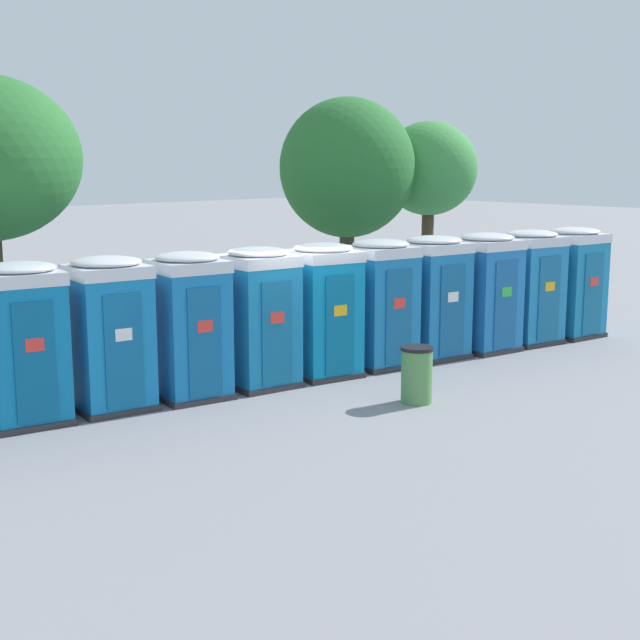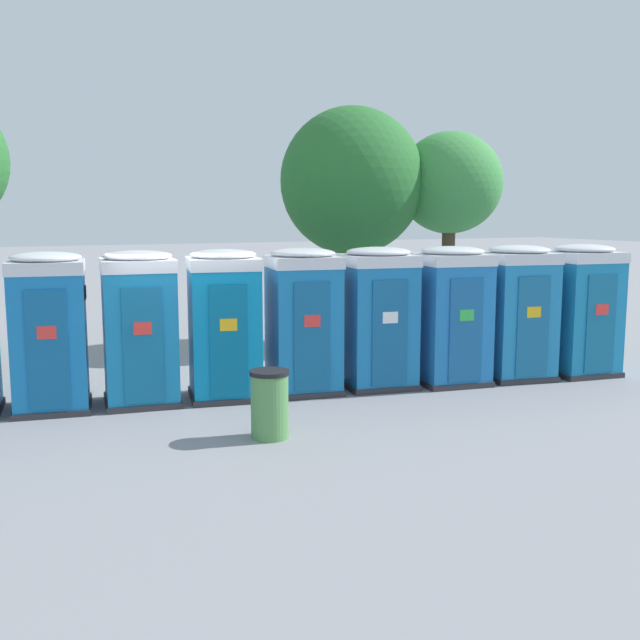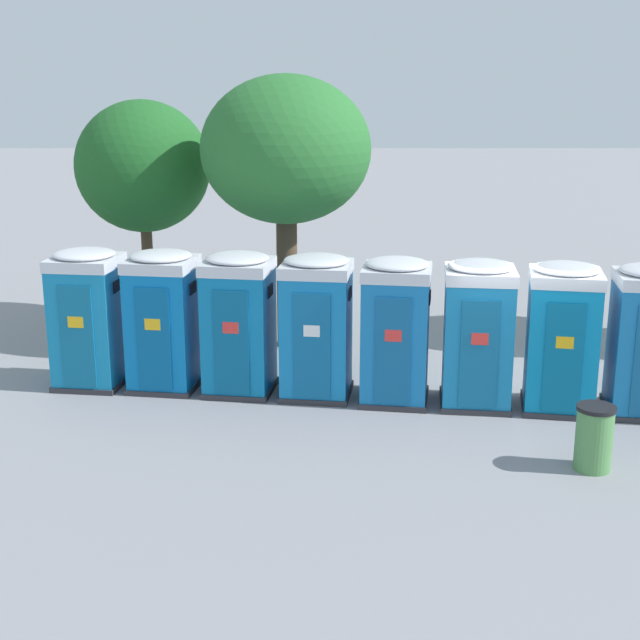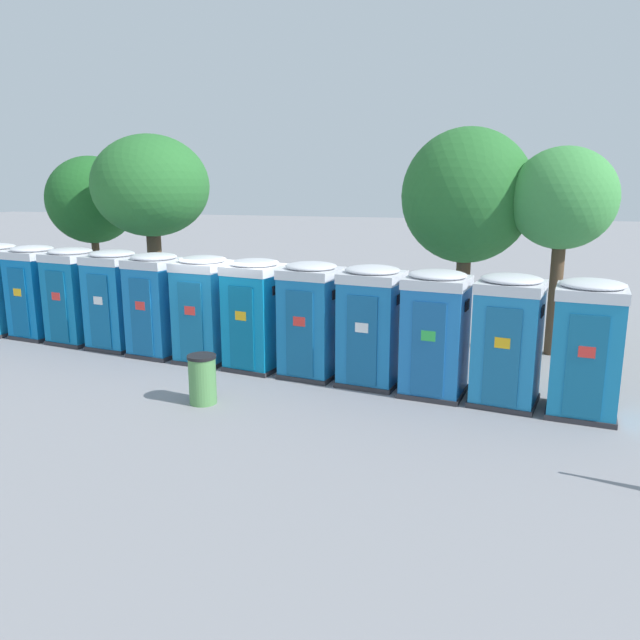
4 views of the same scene
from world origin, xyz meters
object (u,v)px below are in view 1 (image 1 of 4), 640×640
at_px(portapotty_5, 259,317).
at_px(portapotty_6, 323,310).
at_px(portapotty_2, 24,343).
at_px(street_tree_2, 429,170).
at_px(portapotty_11, 573,282).
at_px(portapotty_10, 530,286).
at_px(portapotty_7, 380,303).
at_px(portapotty_8, 433,297).
at_px(portapotty_3, 110,333).
at_px(trash_can, 417,374).
at_px(street_tree_0, 347,169).
at_px(portapotty_4, 189,325).
at_px(portapotty_9, 486,292).

relative_size(portapotty_5, portapotty_6, 1.00).
distance_m(portapotty_5, portapotty_6, 1.40).
bearing_deg(portapotty_2, street_tree_2, 10.44).
bearing_deg(portapotty_6, portapotty_11, -8.97).
distance_m(portapotty_10, street_tree_2, 4.84).
height_order(portapotty_2, portapotty_6, same).
height_order(portapotty_7, portapotty_8, same).
distance_m(portapotty_3, trash_can, 5.16).
height_order(portapotty_8, street_tree_0, street_tree_0).
bearing_deg(portapotty_10, portapotty_3, 170.91).
height_order(portapotty_4, portapotty_6, same).
bearing_deg(portapotty_4, portapotty_10, -8.59).
bearing_deg(portapotty_8, portapotty_2, 171.35).
bearing_deg(portapotty_3, street_tree_0, 20.32).
distance_m(portapotty_3, portapotty_10, 9.77).
distance_m(portapotty_4, portapotty_6, 2.79).
xyz_separation_m(portapotty_3, street_tree_2, (10.78, 2.44, 2.51)).
height_order(portapotty_5, portapotty_8, same).
height_order(portapotty_3, trash_can, portapotty_3).
bearing_deg(street_tree_2, portapotty_11, -86.70).
distance_m(portapotty_8, street_tree_0, 5.19).
height_order(portapotty_4, portapotty_10, same).
bearing_deg(portapotty_8, portapotty_4, 172.10).
distance_m(portapotty_4, portapotty_7, 4.19).
xyz_separation_m(portapotty_8, portapotty_11, (4.13, -0.72, 0.00)).
distance_m(portapotty_11, trash_can, 7.21).
distance_m(portapotty_2, portapotty_7, 6.98).
bearing_deg(portapotty_5, portapotty_6, -8.62).
xyz_separation_m(portapotty_11, street_tree_0, (-2.51, 4.94, 2.56)).
height_order(portapotty_3, portapotty_5, same).
bearing_deg(street_tree_2, portapotty_3, -167.25).
distance_m(portapotty_2, portapotty_11, 12.56).
bearing_deg(portapotty_5, portapotty_8, -7.91).
distance_m(portapotty_8, portapotty_10, 2.79).
xyz_separation_m(portapotty_5, trash_can, (1.25, -2.68, -0.79)).
height_order(portapotty_9, street_tree_0, street_tree_0).
xyz_separation_m(portapotty_7, portapotty_11, (5.51, -0.91, -0.00)).
bearing_deg(portapotty_10, portapotty_6, 171.24).
height_order(portapotty_2, trash_can, portapotty_2).
bearing_deg(street_tree_2, portapotty_8, -137.95).
xyz_separation_m(portapotty_5, portapotty_6, (1.38, -0.21, 0.00)).
height_order(portapotty_5, street_tree_2, street_tree_2).
xyz_separation_m(portapotty_3, portapotty_9, (8.26, -1.38, -0.00)).
distance_m(portapotty_2, street_tree_2, 12.62).
height_order(portapotty_6, portapotty_8, same).
height_order(portapotty_8, street_tree_2, street_tree_2).
xyz_separation_m(portapotty_8, street_tree_0, (1.62, 4.21, 2.56)).
xyz_separation_m(portapotty_2, portapotty_7, (6.90, -1.07, -0.00)).
bearing_deg(portapotty_3, portapotty_2, 171.82).
xyz_separation_m(portapotty_3, street_tree_0, (8.52, 3.15, 2.56)).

